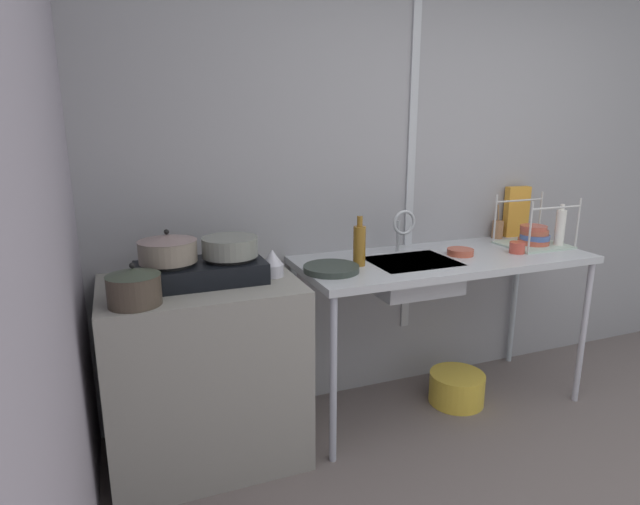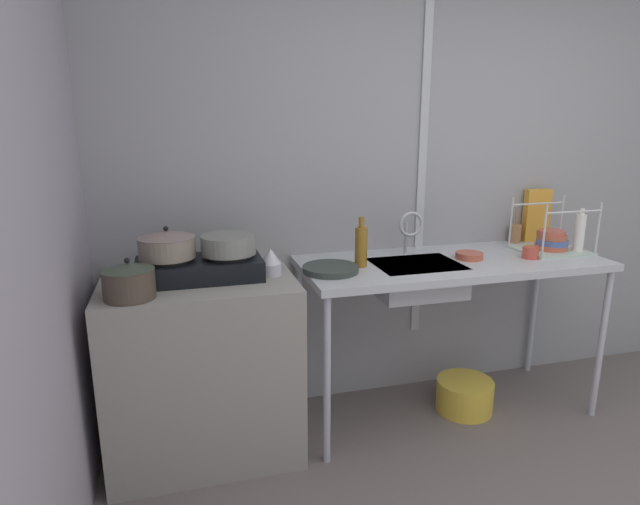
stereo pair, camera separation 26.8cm
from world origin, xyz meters
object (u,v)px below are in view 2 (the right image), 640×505
at_px(pot_on_right_burner, 228,244).
at_px(bottle_by_rack, 580,233).
at_px(percolator, 271,262).
at_px(stove, 199,268).
at_px(bucket_on_floor, 465,395).
at_px(pot_on_left_burner, 167,244).
at_px(faucet, 410,227).
at_px(sink_basin, 416,278).
at_px(small_bowl_on_drainboard, 469,256).
at_px(pot_beside_stove, 129,281).
at_px(cereal_box, 536,215).
at_px(bottle_by_sink, 361,246).
at_px(utensil_jar, 515,233).
at_px(frying_pan, 331,269).
at_px(cup_by_rack, 530,253).
at_px(dish_rack, 551,242).

relative_size(pot_on_right_burner, bottle_by_rack, 1.01).
relative_size(pot_on_right_burner, percolator, 1.97).
height_order(stove, bucket_on_floor, stove).
relative_size(pot_on_left_burner, faucet, 1.04).
distance_m(sink_basin, small_bowl_on_drainboard, 0.34).
relative_size(stove, pot_on_left_burner, 2.23).
height_order(stove, small_bowl_on_drainboard, stove).
relative_size(pot_on_right_burner, sink_basin, 0.57).
xyz_separation_m(stove, pot_beside_stove, (-0.31, -0.21, 0.03)).
height_order(bottle_by_rack, bucket_on_floor, bottle_by_rack).
bearing_deg(cereal_box, small_bowl_on_drainboard, -150.96).
relative_size(bottle_by_rack, cereal_box, 0.80).
xyz_separation_m(small_bowl_on_drainboard, bottle_by_sink, (-0.64, 0.01, 0.09)).
relative_size(pot_on_right_burner, utensil_jar, 1.21).
bearing_deg(frying_pan, cereal_box, 13.07).
distance_m(sink_basin, utensil_jar, 0.89).
height_order(pot_on_right_burner, utensil_jar, utensil_jar).
xyz_separation_m(pot_on_right_burner, bucket_on_floor, (1.34, -0.04, -0.99)).
bearing_deg(faucet, bottle_by_sink, -158.12).
bearing_deg(bottle_by_rack, frying_pan, 179.89).
relative_size(stove, percolator, 4.42).
bearing_deg(utensil_jar, cereal_box, 3.09).
bearing_deg(faucet, pot_beside_stove, -166.64).
bearing_deg(pot_on_right_burner, cereal_box, 8.28).
relative_size(stove, cup_by_rack, 6.78).
bearing_deg(pot_beside_stove, pot_on_right_burner, 25.40).
height_order(cup_by_rack, cereal_box, cereal_box).
height_order(stove, pot_beside_stove, pot_beside_stove).
height_order(cup_by_rack, utensil_jar, utensil_jar).
distance_m(pot_beside_stove, utensil_jar, 2.32).
xyz_separation_m(pot_on_left_burner, bottle_by_sink, (0.97, 0.00, -0.07)).
distance_m(sink_basin, cup_by_rack, 0.68).
distance_m(stove, bottle_by_rack, 2.15).
relative_size(dish_rack, cereal_box, 1.15).
height_order(frying_pan, small_bowl_on_drainboard, small_bowl_on_drainboard).
bearing_deg(dish_rack, bottle_by_rack, -31.24).
bearing_deg(cup_by_rack, small_bowl_on_drainboard, 166.48).
height_order(cup_by_rack, small_bowl_on_drainboard, cup_by_rack).
distance_m(dish_rack, bottle_by_sink, 1.20).
relative_size(faucet, bottle_by_sink, 0.97).
bearing_deg(pot_on_left_burner, sink_basin, -1.13).
distance_m(cup_by_rack, utensil_jar, 0.40).
height_order(bottle_by_rack, utensil_jar, bottle_by_rack).
xyz_separation_m(faucet, cereal_box, (0.94, 0.15, -0.01)).
distance_m(utensil_jar, bucket_on_floor, 1.06).
xyz_separation_m(sink_basin, small_bowl_on_drainboard, (0.33, 0.02, 0.10)).
xyz_separation_m(stove, cup_by_rack, (1.80, -0.09, -0.02)).
xyz_separation_m(pot_beside_stove, cereal_box, (2.42, 0.50, 0.09)).
relative_size(sink_basin, bottle_by_sink, 1.74).
xyz_separation_m(cup_by_rack, bucket_on_floor, (-0.32, 0.04, -0.86)).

